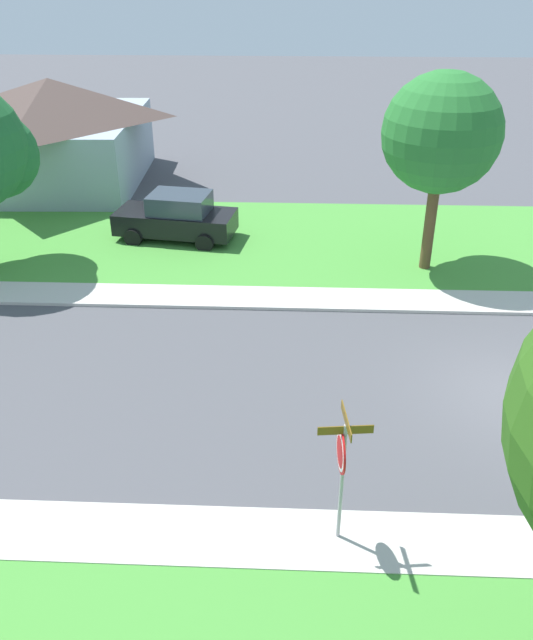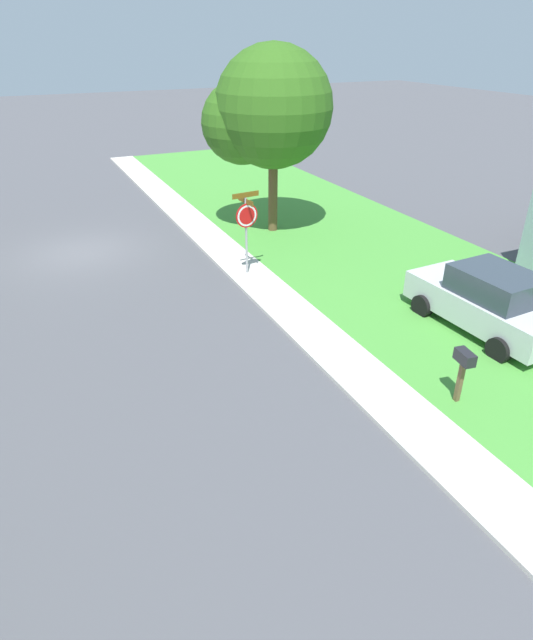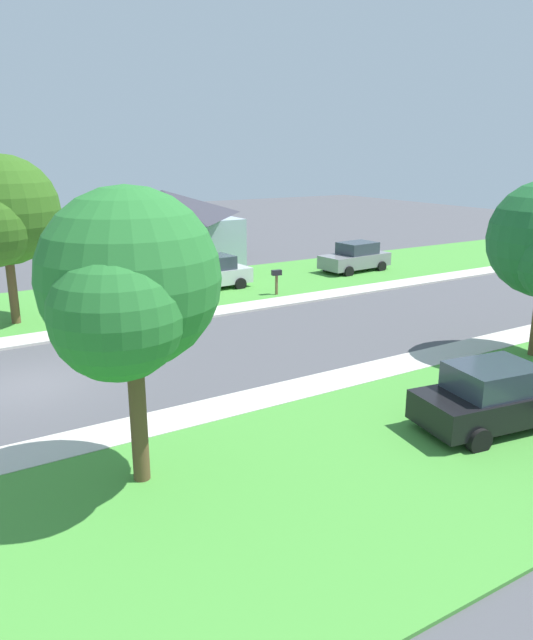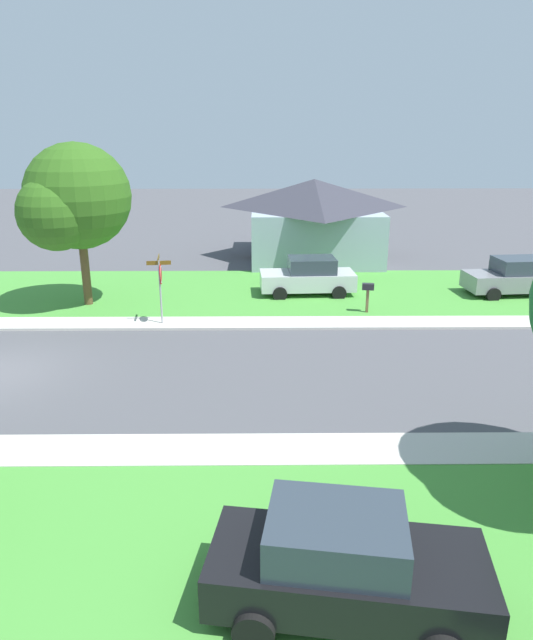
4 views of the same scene
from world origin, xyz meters
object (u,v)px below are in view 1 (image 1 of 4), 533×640
at_px(stop_sign_far_corner, 342,459).
at_px(tree_sidewalk_near, 444,136).
at_px(car_black_across_road, 177,217).
at_px(house_right_setback, 55,130).

xyz_separation_m(stop_sign_far_corner, tree_sidewalk_near, (11.96, -3.68, 2.49)).
height_order(car_black_across_road, tree_sidewalk_near, tree_sidewalk_near).
relative_size(stop_sign_far_corner, tree_sidewalk_near, 0.44).
bearing_deg(house_right_setback, tree_sidewalk_near, -119.80).
xyz_separation_m(stop_sign_far_corner, car_black_across_road, (14.00, 5.13, -1.01)).
relative_size(car_black_across_road, tree_sidewalk_near, 0.71).
xyz_separation_m(car_black_across_road, house_right_setback, (6.72, 6.47, 1.50)).
relative_size(tree_sidewalk_near, house_right_setback, 0.68).
relative_size(car_black_across_road, house_right_setback, 0.49).
distance_m(tree_sidewalk_near, house_right_setback, 17.72).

